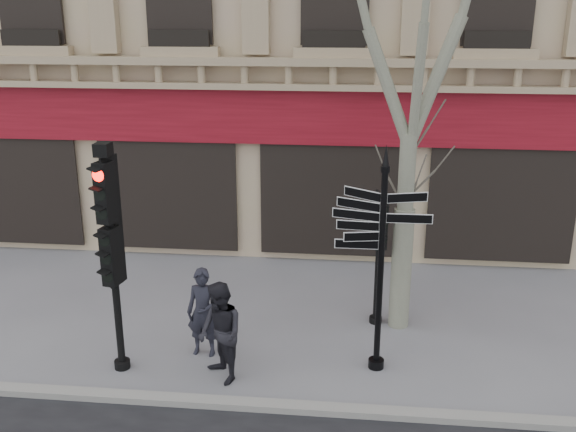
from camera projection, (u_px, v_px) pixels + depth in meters
The scene contains 7 objects.
ground at pixel (317, 365), 11.29m from camera, with size 80.00×80.00×0.00m, color slate.
kerb at pixel (312, 409), 9.95m from camera, with size 80.00×0.25×0.12m, color gray.
fingerpost at pixel (383, 223), 10.39m from camera, with size 1.92×1.92×3.96m.
traffic_signal_main at pixel (110, 232), 10.42m from camera, with size 0.50×0.40×3.99m.
traffic_signal_secondary at pixel (379, 237), 12.26m from camera, with size 0.49×0.40×2.61m.
pedestrian_a at pixel (203, 312), 11.41m from camera, with size 0.60×0.39×1.65m, color black.
pedestrian_b at pixel (220, 333), 10.58m from camera, with size 0.85×0.66×1.74m, color black.
Camera 1 is at (0.53, -9.94, 5.97)m, focal length 40.00 mm.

